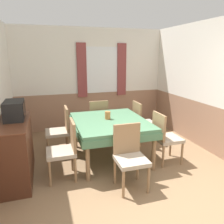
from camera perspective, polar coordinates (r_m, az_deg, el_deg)
name	(u,v)px	position (r m, az deg, el deg)	size (l,w,h in m)	color
wall_back	(92,79)	(5.83, -5.25, 8.60)	(4.27, 0.09, 2.60)	white
wall_right	(204,86)	(4.92, 22.97, 6.23)	(0.05, 4.25, 2.60)	white
dining_table	(110,125)	(4.09, -0.49, -3.46)	(1.33, 1.55, 0.75)	#4C7A56
chair_right_far	(142,121)	(4.87, 7.86, -2.36)	(0.44, 0.44, 0.94)	#93704C
chair_right_near	(165,136)	(4.07, 13.58, -6.09)	(0.44, 0.44, 0.94)	#93704C
chair_head_near	(130,154)	(3.27, 4.65, -10.96)	(0.44, 0.44, 0.94)	#93704C
chair_left_far	(60,129)	(4.44, -13.31, -4.30)	(0.44, 0.44, 0.94)	#93704C
chair_head_window	(98,118)	(5.05, -3.75, -1.62)	(0.44, 0.44, 0.94)	#93704C
chair_left_near	(65,148)	(3.55, -12.11, -9.15)	(0.44, 0.44, 0.94)	#93704C
sideboard	(16,150)	(3.76, -23.82, -9.16)	(0.46, 1.20, 0.95)	#4C2819
tv	(14,110)	(3.69, -24.13, 0.45)	(0.29, 0.49, 0.29)	black
vase	(108,115)	(4.10, -1.14, -0.86)	(0.11, 0.11, 0.15)	#B26B38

